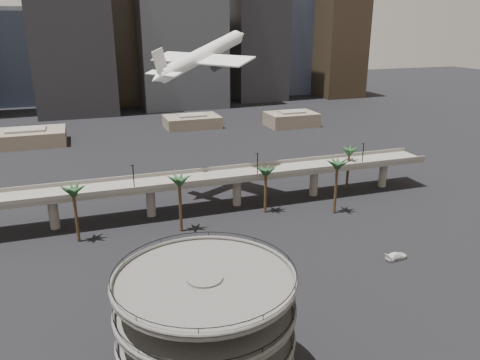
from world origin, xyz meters
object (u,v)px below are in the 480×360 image
object	(u,v)px
parking_ramp	(206,323)
airborne_jet	(202,56)
overpass	(195,182)
car_a	(209,280)
car_c	(396,256)
car_b	(257,262)

from	to	relation	value
parking_ramp	airborne_jet	size ratio (longest dim) A/B	0.69
parking_ramp	overpass	xyz separation A→B (m)	(13.00, 59.00, -2.50)
car_a	car_c	xyz separation A→B (m)	(37.76, -3.33, -0.10)
parking_ramp	car_b	distance (m)	34.08
airborne_jet	car_b	world-z (taller)	airborne_jet
overpass	car_a	bearing A→B (deg)	-99.86
overpass	car_a	world-z (taller)	overpass
overpass	car_a	xyz separation A→B (m)	(-6.01, -34.59, -6.55)
overpass	car_a	distance (m)	35.72
parking_ramp	car_c	size ratio (longest dim) A/B	4.66
car_a	car_c	world-z (taller)	car_a
airborne_jet	overpass	bearing A→B (deg)	-144.99
car_b	parking_ramp	bearing A→B (deg)	135.99
overpass	car_c	distance (m)	49.91
car_b	airborne_jet	bearing A→B (deg)	-14.21
car_b	car_a	bearing A→B (deg)	95.99
airborne_jet	car_c	xyz separation A→B (m)	(25.15, -53.17, -35.75)
car_c	airborne_jet	bearing A→B (deg)	18.85
overpass	car_b	world-z (taller)	overpass
airborne_jet	parking_ramp	bearing A→B (deg)	-136.39
overpass	car_b	xyz separation A→B (m)	(4.56, -31.22, -6.53)
airborne_jet	car_a	distance (m)	62.56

